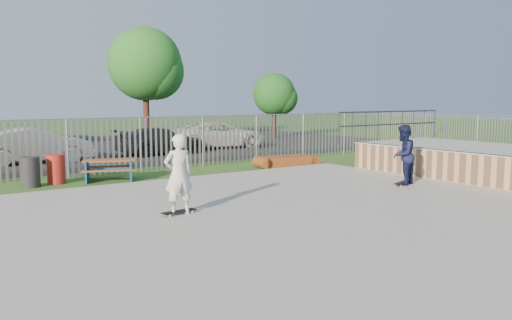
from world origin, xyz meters
TOP-DOWN VIEW (x-y plane):
  - ground at (0.00, 0.00)m, footprint 120.00×120.00m
  - concrete_slab at (0.00, 0.00)m, footprint 15.00×12.00m
  - quarter_pipe at (9.50, 1.04)m, footprint 5.50×7.05m
  - fence at (1.00, 4.59)m, footprint 26.04×16.02m
  - picnic_table at (-0.66, 7.63)m, footprint 2.01×1.84m
  - funbox at (6.23, 6.96)m, footprint 2.28×1.46m
  - trash_bin_red at (-2.23, 7.97)m, footprint 0.56×0.56m
  - trash_bin_grey at (-3.03, 7.73)m, footprint 0.55×0.55m
  - parking_lot at (0.00, 19.00)m, footprint 40.00×18.00m
  - car_silver at (-1.63, 13.71)m, footprint 4.54×1.89m
  - car_dark at (3.97, 13.90)m, footprint 4.49×2.04m
  - car_white at (7.99, 15.11)m, footprint 5.48×3.30m
  - tree_mid at (6.88, 22.65)m, footprint 4.74×4.74m
  - tree_right at (14.87, 19.33)m, footprint 2.90×2.90m
  - skateboard_a at (5.87, 1.01)m, footprint 0.82×0.44m
  - skateboard_b at (-1.22, 1.30)m, footprint 0.82×0.28m
  - skater_navy at (5.87, 1.01)m, footprint 1.02×0.90m
  - skater_white at (-1.22, 1.30)m, footprint 0.67×0.47m

SIDE VIEW (x-z plane):
  - ground at x=0.00m, z-range 0.00..0.00m
  - parking_lot at x=0.00m, z-range 0.00..0.02m
  - concrete_slab at x=0.00m, z-range 0.00..0.15m
  - skateboard_a at x=5.87m, z-range 0.15..0.23m
  - skateboard_b at x=-1.22m, z-range 0.15..0.23m
  - funbox at x=6.23m, z-range 0.00..0.42m
  - picnic_table at x=-0.66m, z-range 0.01..0.70m
  - trash_bin_grey at x=-3.03m, z-range 0.00..0.92m
  - trash_bin_red at x=-2.23m, z-range 0.00..0.93m
  - quarter_pipe at x=9.50m, z-range -0.54..1.65m
  - car_dark at x=3.97m, z-range 0.02..1.30m
  - car_white at x=7.99m, z-range 0.02..1.44m
  - car_silver at x=-1.63m, z-range 0.02..1.48m
  - fence at x=1.00m, z-range 0.00..2.00m
  - skater_navy at x=5.87m, z-range 0.15..1.91m
  - skater_white at x=-1.22m, z-range 0.15..1.91m
  - tree_right at x=14.87m, z-range 0.77..5.25m
  - tree_mid at x=6.88m, z-range 1.27..8.58m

